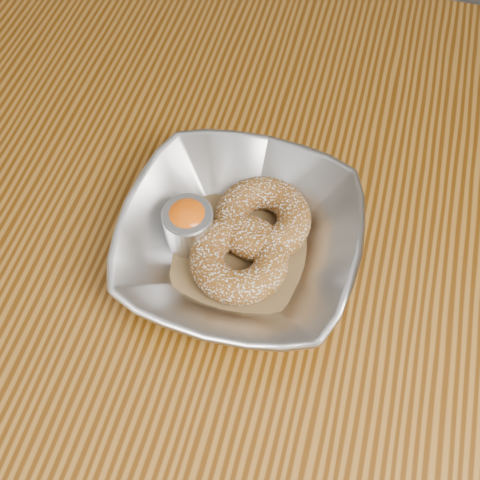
% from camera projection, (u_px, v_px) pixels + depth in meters
% --- Properties ---
extents(ground_plane, '(4.00, 4.00, 0.00)m').
position_uv_depth(ground_plane, '(229.00, 392.00, 1.24)').
color(ground_plane, '#565659').
rests_on(ground_plane, ground).
extents(table, '(1.20, 0.80, 0.75)m').
position_uv_depth(table, '(220.00, 246.00, 0.68)').
color(table, brown).
rests_on(table, ground_plane).
extents(serving_bowl, '(0.23, 0.23, 0.06)m').
position_uv_depth(serving_bowl, '(240.00, 241.00, 0.54)').
color(serving_bowl, '#B5B7BC').
rests_on(serving_bowl, table).
extents(parchment, '(0.20, 0.20, 0.00)m').
position_uv_depth(parchment, '(240.00, 251.00, 0.56)').
color(parchment, brown).
rests_on(parchment, table).
extents(donut_back, '(0.13, 0.13, 0.03)m').
position_uv_depth(donut_back, '(263.00, 218.00, 0.55)').
color(donut_back, brown).
rests_on(donut_back, parchment).
extents(donut_front, '(0.12, 0.12, 0.03)m').
position_uv_depth(donut_front, '(239.00, 259.00, 0.53)').
color(donut_front, brown).
rests_on(donut_front, parchment).
extents(ramekin, '(0.05, 0.05, 0.05)m').
position_uv_depth(ramekin, '(189.00, 224.00, 0.54)').
color(ramekin, '#B5B7BC').
rests_on(ramekin, table).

